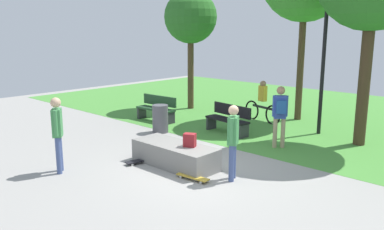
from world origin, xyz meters
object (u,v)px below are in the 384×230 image
(trash_bin, at_px, (160,119))
(skateboard_by_ledge, at_px, (193,177))
(skateboard_spare, at_px, (141,160))
(concrete_ledge, at_px, (175,155))
(backpack_on_ledge, at_px, (190,140))
(tree_young_birch, at_px, (191,18))
(park_bench_far_right, at_px, (229,118))
(cyclist_on_bicycle, at_px, (262,104))
(skater_watching, at_px, (233,137))
(skater_performing_trick, at_px, (57,129))
(park_bench_near_lamppost, at_px, (157,108))
(lamp_post, at_px, (324,46))
(pedestrian_with_backpack, at_px, (280,111))

(trash_bin, bearing_deg, skateboard_by_ledge, -33.04)
(skateboard_spare, bearing_deg, concrete_ledge, 31.53)
(backpack_on_ledge, bearing_deg, tree_young_birch, -72.54)
(trash_bin, bearing_deg, park_bench_far_right, 40.25)
(backpack_on_ledge, bearing_deg, concrete_ledge, -13.68)
(park_bench_far_right, distance_m, cyclist_on_bicycle, 2.15)
(skater_watching, xyz_separation_m, cyclist_on_bicycle, (-2.72, 5.32, -0.35))
(skater_performing_trick, height_order, park_bench_near_lamppost, skater_performing_trick)
(skater_watching, relative_size, park_bench_far_right, 1.03)
(concrete_ledge, distance_m, tree_young_birch, 8.04)
(skater_watching, relative_size, tree_young_birch, 0.35)
(tree_young_birch, height_order, trash_bin, tree_young_birch)
(skateboard_spare, bearing_deg, trash_bin, 128.23)
(skateboard_by_ledge, bearing_deg, park_bench_near_lamppost, 145.47)
(skater_watching, xyz_separation_m, skateboard_spare, (-2.37, -0.66, -0.92))
(skater_watching, bearing_deg, skateboard_by_ledge, -136.13)
(skater_watching, relative_size, cyclist_on_bicycle, 0.95)
(park_bench_near_lamppost, distance_m, park_bench_far_right, 3.03)
(backpack_on_ledge, relative_size, skateboard_by_ledge, 0.39)
(concrete_ledge, xyz_separation_m, lamp_post, (1.20, 5.30, 2.51))
(skater_watching, xyz_separation_m, tree_young_birch, (-6.29, 5.35, 2.75))
(skater_watching, xyz_separation_m, park_bench_near_lamppost, (-5.59, 2.80, -0.51))
(trash_bin, relative_size, pedestrian_with_backpack, 0.51)
(skateboard_by_ledge, bearing_deg, tree_young_birch, 133.52)
(concrete_ledge, height_order, backpack_on_ledge, backpack_on_ledge)
(concrete_ledge, height_order, skater_watching, skater_watching)
(skateboard_by_ledge, xyz_separation_m, park_bench_far_right, (-1.95, 3.79, 0.42))
(skateboard_by_ledge, height_order, park_bench_near_lamppost, park_bench_near_lamppost)
(park_bench_far_right, bearing_deg, skater_performing_trick, -96.81)
(skater_performing_trick, height_order, skateboard_spare, skater_performing_trick)
(cyclist_on_bicycle, bearing_deg, tree_young_birch, 179.60)
(trash_bin, xyz_separation_m, cyclist_on_bicycle, (1.55, 3.57, 0.18))
(concrete_ledge, bearing_deg, tree_young_birch, 130.13)
(skater_performing_trick, bearing_deg, skateboard_spare, 62.82)
(skater_performing_trick, xyz_separation_m, lamp_post, (2.83, 7.47, 1.74))
(lamp_post, bearing_deg, concrete_ledge, -102.78)
(trash_bin, relative_size, cyclist_on_bicycle, 0.51)
(skater_performing_trick, relative_size, trash_bin, 1.98)
(skateboard_spare, xyz_separation_m, park_bench_near_lamppost, (-3.23, 3.46, 0.42))
(skateboard_spare, height_order, tree_young_birch, tree_young_birch)
(skateboard_by_ledge, bearing_deg, skateboard_spare, -178.36)
(concrete_ledge, xyz_separation_m, skater_watching, (1.62, 0.20, 0.71))
(concrete_ledge, height_order, park_bench_near_lamppost, park_bench_near_lamppost)
(skater_performing_trick, distance_m, skateboard_spare, 2.16)
(skateboard_by_ledge, relative_size, tree_young_birch, 0.17)
(skater_performing_trick, xyz_separation_m, tree_young_birch, (-3.04, 7.72, 2.69))
(backpack_on_ledge, bearing_deg, skater_watching, 159.66)
(park_bench_near_lamppost, relative_size, trash_bin, 1.81)
(park_bench_far_right, distance_m, pedestrian_with_backpack, 2.16)
(pedestrian_with_backpack, bearing_deg, concrete_ledge, -109.57)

